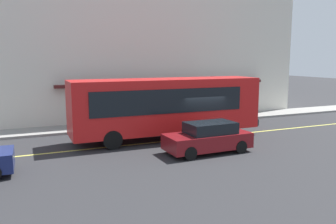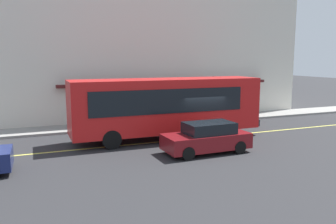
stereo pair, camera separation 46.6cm
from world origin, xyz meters
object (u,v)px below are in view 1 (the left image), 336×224
object	(u,v)px
traffic_light	(213,87)
car_maroon	(208,138)
bus	(168,105)
pedestrian_mid_block	(177,106)

from	to	relation	value
traffic_light	car_maroon	world-z (taller)	traffic_light
bus	traffic_light	bearing A→B (deg)	36.12
bus	car_maroon	distance (m)	3.82
car_maroon	pedestrian_mid_block	bearing A→B (deg)	76.94
traffic_light	pedestrian_mid_block	distance (m)	3.25
bus	pedestrian_mid_block	bearing A→B (deg)	58.42
traffic_light	pedestrian_mid_block	world-z (taller)	traffic_light
bus	traffic_light	size ratio (longest dim) A/B	3.48
traffic_light	pedestrian_mid_block	xyz separation A→B (m)	(-3.00, -0.05, -1.26)
car_maroon	pedestrian_mid_block	xyz separation A→B (m)	(1.72, 7.43, 0.54)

